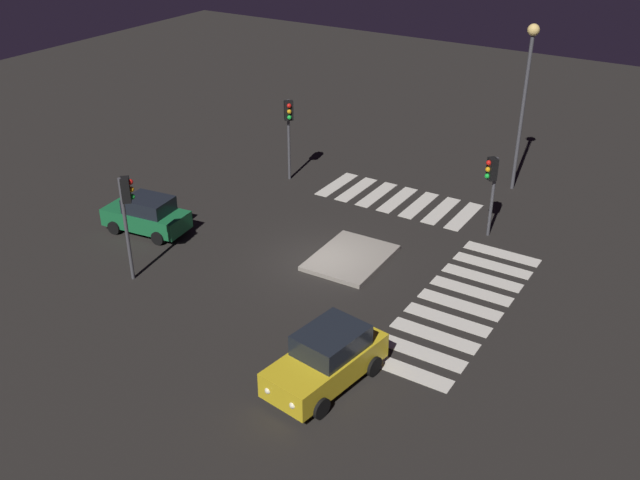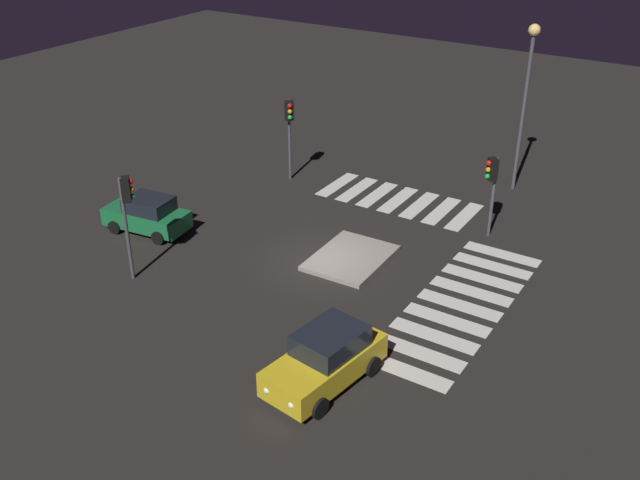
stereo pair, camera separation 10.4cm
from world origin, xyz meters
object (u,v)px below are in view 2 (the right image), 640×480
(street_lamp, at_px, (527,81))
(car_yellow, at_px, (326,359))
(traffic_light_west, at_px, (127,203))
(traffic_light_north, at_px, (289,121))
(car_green, at_px, (147,215))
(traffic_light_east, at_px, (492,178))
(traffic_island, at_px, (351,258))

(street_lamp, bearing_deg, car_yellow, -179.92)
(traffic_light_west, distance_m, traffic_light_north, 11.37)
(traffic_light_west, relative_size, street_lamp, 0.53)
(car_green, distance_m, street_lamp, 18.58)
(traffic_light_east, relative_size, traffic_light_north, 0.87)
(traffic_island, bearing_deg, car_green, 106.21)
(traffic_light_east, distance_m, traffic_light_north, 10.80)
(car_yellow, height_order, traffic_light_north, traffic_light_north)
(car_yellow, relative_size, street_lamp, 0.55)
(car_yellow, relative_size, traffic_light_east, 1.22)
(car_green, distance_m, traffic_light_west, 4.72)
(car_green, xyz_separation_m, street_lamp, (13.24, -12.17, 4.68))
(car_yellow, xyz_separation_m, traffic_light_west, (1.43, 9.74, 2.36))
(traffic_light_west, bearing_deg, car_yellow, -50.86)
(traffic_island, distance_m, car_green, 9.30)
(traffic_island, xyz_separation_m, car_yellow, (-7.22, -3.29, 0.82))
(car_green, xyz_separation_m, traffic_light_north, (8.17, -2.07, 2.38))
(traffic_light_west, bearing_deg, traffic_light_north, 49.39)
(car_green, height_order, street_lamp, street_lamp)
(traffic_island, height_order, traffic_light_east, traffic_light_east)
(traffic_island, relative_size, traffic_light_east, 1.04)
(traffic_light_north, bearing_deg, car_green, -56.70)
(car_yellow, distance_m, street_lamp, 18.45)
(car_yellow, distance_m, traffic_light_north, 16.47)
(traffic_light_east, xyz_separation_m, street_lamp, (5.63, 0.68, 2.73))
(traffic_light_west, bearing_deg, traffic_light_east, 3.60)
(car_green, relative_size, traffic_light_east, 1.09)
(traffic_light_west, relative_size, traffic_light_north, 1.02)
(traffic_island, height_order, car_green, car_green)
(traffic_light_north, bearing_deg, car_yellow, -4.13)
(traffic_light_north, bearing_deg, traffic_island, 8.33)
(traffic_light_east, distance_m, traffic_light_west, 15.01)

